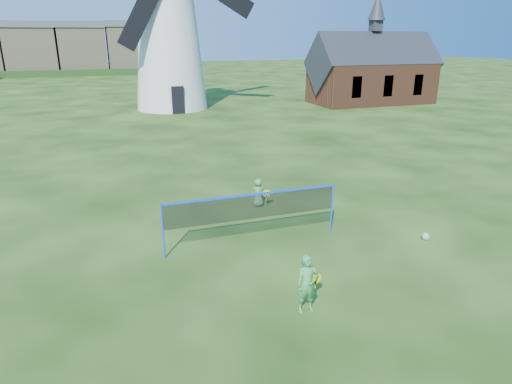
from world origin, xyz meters
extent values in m
plane|color=black|center=(0.00, 0.00, 0.00)|extent=(220.00, 220.00, 0.00)
cube|color=black|center=(2.10, 24.38, 1.06)|extent=(0.96, 0.12, 2.12)
cube|color=black|center=(2.10, 24.97, 4.82)|extent=(0.67, 0.12, 0.87)
cube|color=black|center=(2.10, 25.43, 7.90)|extent=(0.58, 0.12, 0.77)
cube|color=black|center=(0.23, 24.96, 7.92)|extent=(4.53, 0.10, 6.52)
cube|color=brown|center=(19.79, 24.85, 1.76)|extent=(10.57, 5.29, 3.52)
cube|color=#2D3035|center=(19.79, 24.85, 3.52)|extent=(11.10, 5.38, 5.38)
cube|color=#2D3035|center=(19.79, 24.85, 6.66)|extent=(0.88, 0.88, 0.88)
cone|color=#2D3035|center=(19.79, 24.85, 8.24)|extent=(1.50, 1.50, 2.29)
cube|color=black|center=(16.70, 22.25, 1.76)|extent=(0.88, 0.09, 1.76)
cube|color=black|center=(19.79, 22.25, 1.76)|extent=(0.88, 0.09, 1.76)
cube|color=black|center=(22.87, 22.25, 1.76)|extent=(0.88, 0.09, 1.76)
cylinder|color=blue|center=(-2.48, 0.28, 0.78)|extent=(0.05, 0.05, 1.55)
cylinder|color=blue|center=(2.52, 0.28, 0.78)|extent=(0.05, 0.05, 1.55)
cube|color=black|center=(0.02, 0.28, 1.15)|extent=(5.00, 0.02, 0.70)
cube|color=blue|center=(0.02, 0.28, 1.52)|extent=(5.00, 0.02, 0.06)
imported|color=green|center=(0.06, -3.20, 0.66)|extent=(0.50, 0.34, 1.32)
cylinder|color=yellow|center=(0.34, -3.02, 0.64)|extent=(0.28, 0.02, 0.28)
cube|color=yellow|center=(0.34, -3.02, 0.47)|extent=(0.03, 0.02, 0.20)
imported|color=#448D4D|center=(1.21, 3.15, 0.50)|extent=(0.54, 0.41, 1.00)
cylinder|color=yellow|center=(1.43, 2.93, 0.51)|extent=(0.28, 0.02, 0.28)
cube|color=yellow|center=(1.43, 2.93, 0.34)|extent=(0.03, 0.02, 0.20)
sphere|color=green|center=(4.90, -1.11, 0.11)|extent=(0.22, 0.22, 0.22)
cube|color=tan|center=(-12.95, 72.00, 3.60)|extent=(7.49, 8.00, 7.19)
cube|color=#4C4C54|center=(-12.95, 72.00, 7.69)|extent=(7.79, 8.40, 1.00)
cube|color=tan|center=(-5.32, 72.00, 3.62)|extent=(7.17, 8.00, 7.25)
cube|color=#4C4C54|center=(-5.32, 72.00, 7.75)|extent=(7.47, 8.40, 1.00)
cube|color=tan|center=(2.26, 72.00, 3.70)|extent=(7.40, 8.00, 7.40)
cube|color=#4C4C54|center=(2.26, 72.00, 7.90)|extent=(7.70, 8.40, 1.00)
camera|label=1|loc=(-3.69, -10.63, 5.59)|focal=31.10mm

